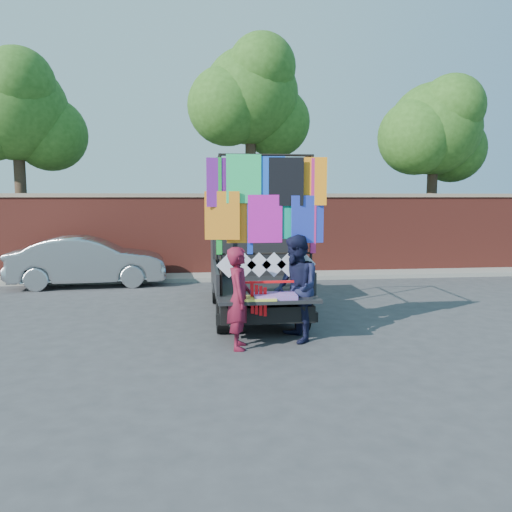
{
  "coord_description": "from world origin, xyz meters",
  "views": [
    {
      "loc": [
        -0.81,
        -8.87,
        2.51
      ],
      "look_at": [
        0.23,
        0.01,
        1.44
      ],
      "focal_mm": 35.0,
      "sensor_mm": 36.0,
      "label": 1
    }
  ],
  "objects": [
    {
      "name": "sedan",
      "position": [
        -3.88,
        5.52,
        0.7
      ],
      "size": [
        4.35,
        1.85,
        1.4
      ],
      "primitive_type": "imported",
      "rotation": [
        0.0,
        0.0,
        1.66
      ],
      "color": "#A3A6AA",
      "rests_on": "ground"
    },
    {
      "name": "woman",
      "position": [
        -0.15,
        -0.82,
        0.85
      ],
      "size": [
        0.45,
        0.65,
        1.7
      ],
      "primitive_type": "imported",
      "rotation": [
        0.0,
        0.0,
        1.5
      ],
      "color": "maroon",
      "rests_on": "ground"
    },
    {
      "name": "tree_mid",
      "position": [
        1.02,
        8.12,
        5.7
      ],
      "size": [
        4.2,
        3.3,
        7.73
      ],
      "color": "#38281C",
      "rests_on": "ground"
    },
    {
      "name": "tree_left",
      "position": [
        -6.48,
        8.12,
        5.12
      ],
      "size": [
        4.2,
        3.3,
        7.05
      ],
      "color": "#38281C",
      "rests_on": "ground"
    },
    {
      "name": "tree_right",
      "position": [
        7.52,
        8.12,
        4.75
      ],
      "size": [
        4.2,
        3.3,
        6.62
      ],
      "color": "#38281C",
      "rests_on": "ground"
    },
    {
      "name": "man",
      "position": [
        0.87,
        -0.51,
        0.93
      ],
      "size": [
        0.83,
        1.0,
        1.86
      ],
      "primitive_type": "imported",
      "rotation": [
        0.0,
        0.0,
        -1.42
      ],
      "color": "#151835",
      "rests_on": "ground"
    },
    {
      "name": "brick_wall",
      "position": [
        0.0,
        7.0,
        1.33
      ],
      "size": [
        30.0,
        0.45,
        2.61
      ],
      "color": "maroon",
      "rests_on": "ground"
    },
    {
      "name": "pickup_truck",
      "position": [
        0.37,
        2.18,
        0.82
      ],
      "size": [
        2.05,
        5.14,
        3.24
      ],
      "color": "black",
      "rests_on": "ground"
    },
    {
      "name": "ground",
      "position": [
        0.0,
        0.0,
        0.0
      ],
      "size": [
        90.0,
        90.0,
        0.0
      ],
      "primitive_type": "plane",
      "color": "#38383A",
      "rests_on": "ground"
    },
    {
      "name": "streamer_bundle",
      "position": [
        0.26,
        -0.68,
        0.9
      ],
      "size": [
        0.88,
        0.06,
        0.61
      ],
      "color": "#FF0D13",
      "rests_on": "ground"
    },
    {
      "name": "curb",
      "position": [
        0.0,
        6.3,
        0.06
      ],
      "size": [
        30.0,
        1.2,
        0.12
      ],
      "primitive_type": "cube",
      "color": "gray",
      "rests_on": "ground"
    }
  ]
}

